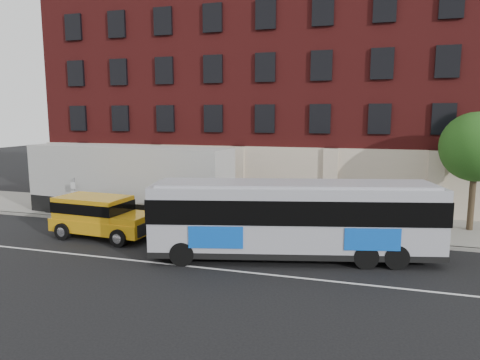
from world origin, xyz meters
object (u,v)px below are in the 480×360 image
(street_tree, at_px, (477,150))
(city_bus, at_px, (294,217))
(yellow_suv, at_px, (99,214))
(shipping_container, at_px, (127,183))
(sign_pole, at_px, (75,195))

(street_tree, xyz_separation_m, city_bus, (-8.34, -6.77, -2.56))
(yellow_suv, bearing_deg, street_tree, 18.84)
(city_bus, height_order, shipping_container, shipping_container)
(sign_pole, relative_size, yellow_suv, 0.45)
(sign_pole, bearing_deg, yellow_suv, -38.50)
(sign_pole, height_order, shipping_container, shipping_container)
(street_tree, height_order, shipping_container, street_tree)
(sign_pole, distance_m, city_bus, 14.13)
(street_tree, height_order, city_bus, street_tree)
(street_tree, height_order, yellow_suv, street_tree)
(sign_pole, relative_size, city_bus, 0.20)
(city_bus, xyz_separation_m, yellow_suv, (-10.02, 0.50, -0.65))
(city_bus, height_order, yellow_suv, city_bus)
(yellow_suv, xyz_separation_m, shipping_container, (-0.85, 4.18, 0.95))
(yellow_suv, bearing_deg, shipping_container, 101.51)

